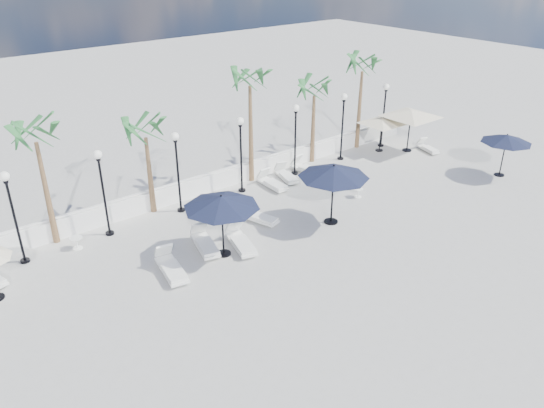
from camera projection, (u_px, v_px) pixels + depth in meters
ground at (333, 242)px, 22.16m from camera, size 100.00×100.00×0.00m
balustrade at (230, 176)px, 27.19m from camera, size 26.00×0.30×1.01m
lamppost_0 at (12, 205)px, 19.73m from camera, size 0.36×0.36×3.84m
lamppost_1 at (102, 181)px, 21.68m from camera, size 0.36×0.36×3.84m
lamppost_2 at (177, 161)px, 23.64m from camera, size 0.36×0.36×3.84m
lamppost_3 at (241, 144)px, 25.59m from camera, size 0.36×0.36×3.84m
lamppost_4 at (295, 130)px, 27.55m from camera, size 0.36×0.36×3.84m
lamppost_5 at (343, 117)px, 29.50m from camera, size 0.36×0.36×3.84m
lamppost_6 at (384, 106)px, 31.46m from camera, size 0.36×0.36×3.84m
palm_0 at (35, 139)px, 20.21m from camera, size 2.60×2.60×5.50m
palm_1 at (145, 134)px, 23.07m from camera, size 2.60×2.60×4.70m
palm_2 at (250, 84)px, 25.65m from camera, size 2.60×2.60×6.10m
palm_3 at (314, 93)px, 28.57m from camera, size 2.60×2.60×4.90m
palm_4 at (362, 69)px, 30.29m from camera, size 2.60×2.60×5.70m
lounger_1 at (205, 243)px, 21.59m from camera, size 1.21×2.21×0.79m
lounger_2 at (171, 267)px, 19.98m from camera, size 1.08×2.25×0.81m
lounger_3 at (241, 242)px, 21.70m from camera, size 1.23×2.23×0.80m
lounger_4 at (286, 175)px, 27.90m from camera, size 1.08×2.00×0.71m
lounger_5 at (258, 217)px, 23.73m from camera, size 1.14×1.98×0.71m
lounger_6 at (272, 183)px, 27.02m from camera, size 0.71×1.99×0.74m
lounger_7 at (307, 168)px, 28.72m from camera, size 0.91×2.09×0.76m
lounger_8 at (428, 148)px, 31.67m from camera, size 0.97×1.72×0.61m
side_table_1 at (77, 242)px, 21.60m from camera, size 0.52×0.52×0.51m
side_table_2 at (358, 192)px, 25.96m from camera, size 0.46×0.46×0.45m
parasol_navy_left at (221, 202)px, 20.29m from camera, size 3.01×3.01×2.66m
parasol_navy_mid at (334, 172)px, 22.67m from camera, size 3.11×3.11×2.79m
parasol_navy_right at (507, 139)px, 27.59m from camera, size 2.61×2.61×2.34m
parasol_cream_sq_a at (412, 110)px, 30.73m from camera, size 5.46×5.46×2.68m
parasol_cream_sq_b at (382, 119)px, 30.94m from camera, size 4.30×4.30×2.16m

